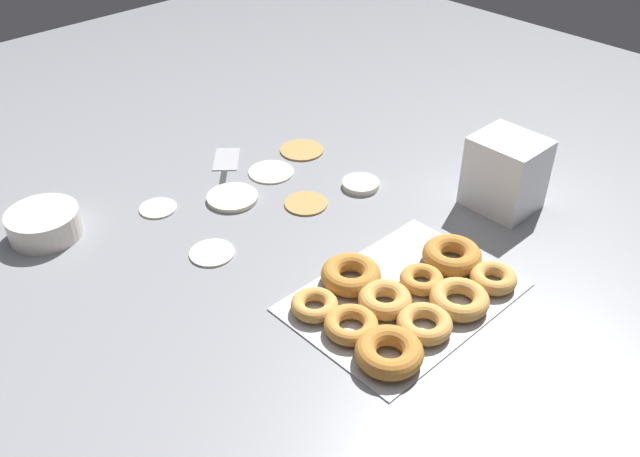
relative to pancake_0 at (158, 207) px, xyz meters
The scene contains 12 objects.
ground_plane 0.29m from the pancake_0, 54.41° to the right, with size 3.00×3.00×0.00m, color gray.
pancake_0 is the anchor object (origin of this frame).
pancake_1 0.29m from the pancake_0, 10.74° to the right, with size 0.11×0.11×0.01m, color beige.
pancake_2 0.17m from the pancake_0, 30.21° to the right, with size 0.12×0.12×0.01m, color beige.
pancake_3 0.22m from the pancake_0, 92.54° to the right, with size 0.09×0.09×0.01m, color silver.
pancake_4 0.46m from the pancake_0, 32.02° to the right, with size 0.09×0.09×0.01m, color silver.
pancake_5 0.33m from the pancake_0, 40.23° to the right, with size 0.10×0.10×0.01m, color #B27F42.
pancake_6 0.41m from the pancake_0, ahead, with size 0.11×0.11×0.01m, color #B27F42.
donut_tray 0.61m from the pancake_0, 74.82° to the right, with size 0.42×0.30×0.04m.
batter_bowl 0.24m from the pancake_0, 160.76° to the left, with size 0.15×0.15×0.06m.
container_stack 0.77m from the pancake_0, 42.18° to the right, with size 0.13×0.15×0.16m.
spatula 0.23m from the pancake_0, 12.86° to the left, with size 0.19×0.21×0.01m.
Camera 1 is at (-0.77, -0.91, 0.84)m, focal length 38.00 mm.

